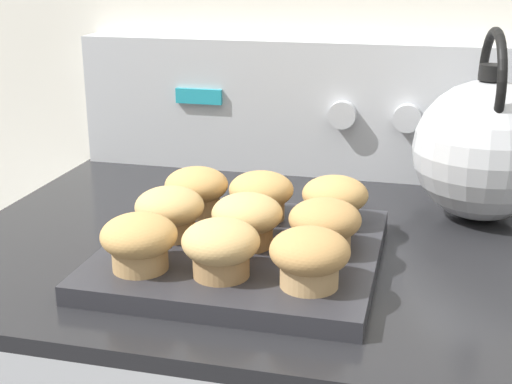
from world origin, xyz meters
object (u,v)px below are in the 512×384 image
(muffin_pan, at_px, (246,253))
(muffin_r2_c1, at_px, (263,194))
(tea_kettle, at_px, (484,148))
(muffin_r1_c1, at_px, (247,219))
(muffin_r0_c0, at_px, (139,241))
(muffin_r0_c2, at_px, (310,256))
(muffin_r2_c0, at_px, (197,189))
(muffin_r2_c2, at_px, (335,199))
(muffin_r0_c1, at_px, (224,247))
(muffin_r1_c2, at_px, (325,224))
(muffin_r1_c0, at_px, (170,211))

(muffin_pan, relative_size, muffin_r2_c1, 3.80)
(muffin_r2_c1, xyz_separation_m, tea_kettle, (0.27, 0.13, 0.04))
(muffin_pan, height_order, muffin_r1_c1, muffin_r1_c1)
(muffin_r0_c0, relative_size, muffin_r0_c2, 1.00)
(muffin_r0_c0, distance_m, tea_kettle, 0.48)
(muffin_r2_c0, height_order, muffin_r2_c2, same)
(muffin_r0_c1, xyz_separation_m, tea_kettle, (0.27, 0.31, 0.04))
(muffin_r0_c1, relative_size, muffin_r2_c0, 1.00)
(muffin_r1_c2, xyz_separation_m, muffin_r2_c0, (-0.18, 0.09, 0.00))
(muffin_r0_c1, xyz_separation_m, muffin_r2_c0, (-0.09, 0.18, 0.00))
(muffin_r1_c1, xyz_separation_m, muffin_r2_c2, (0.09, 0.09, 0.00))
(muffin_r2_c1, bearing_deg, muffin_r0_c0, -116.59)
(muffin_r0_c0, bearing_deg, muffin_pan, 45.24)
(tea_kettle, bearing_deg, muffin_pan, -140.39)
(muffin_r2_c0, bearing_deg, muffin_r2_c1, 0.93)
(muffin_r0_c0, xyz_separation_m, muffin_r0_c2, (0.18, 0.00, 0.00))
(muffin_r0_c0, bearing_deg, muffin_r2_c0, 89.01)
(muffin_r0_c0, relative_size, muffin_r1_c0, 1.00)
(muffin_pan, relative_size, muffin_r2_c2, 3.80)
(muffin_r0_c1, relative_size, muffin_r2_c1, 1.00)
(muffin_r2_c1, bearing_deg, muffin_r1_c1, -88.26)
(muffin_r1_c0, relative_size, muffin_r2_c2, 1.00)
(tea_kettle, bearing_deg, muffin_r0_c2, -119.81)
(muffin_r2_c1, bearing_deg, muffin_r0_c1, -89.58)
(muffin_r1_c2, bearing_deg, muffin_pan, -178.21)
(muffin_r1_c1, bearing_deg, muffin_r2_c0, 135.88)
(muffin_r2_c1, distance_m, muffin_r2_c2, 0.09)
(muffin_r0_c1, height_order, muffin_r0_c2, same)
(muffin_r1_c0, height_order, muffin_r1_c2, same)
(muffin_r2_c1, relative_size, tea_kettle, 0.32)
(muffin_r1_c0, bearing_deg, muffin_r2_c1, 43.48)
(muffin_r1_c1, distance_m, tea_kettle, 0.35)
(muffin_pan, bearing_deg, muffin_r1_c0, 178.95)
(muffin_r1_c0, distance_m, muffin_r2_c1, 0.13)
(muffin_pan, bearing_deg, muffin_r1_c2, 1.79)
(muffin_r1_c2, bearing_deg, muffin_r0_c2, -90.62)
(muffin_r0_c0, distance_m, muffin_r1_c1, 0.13)
(muffin_r0_c2, height_order, muffin_r1_c2, same)
(muffin_r0_c0, xyz_separation_m, muffin_r1_c2, (0.18, 0.10, 0.00))
(muffin_r2_c2, height_order, tea_kettle, tea_kettle)
(muffin_r0_c0, relative_size, muffin_r2_c0, 1.00)
(muffin_r0_c2, bearing_deg, muffin_r1_c1, 134.57)
(muffin_r0_c2, distance_m, muffin_r1_c2, 0.09)
(muffin_r1_c2, bearing_deg, muffin_r2_c1, 136.82)
(muffin_r1_c0, xyz_separation_m, muffin_r2_c0, (0.00, 0.09, 0.00))
(muffin_r2_c1, relative_size, muffin_r2_c2, 1.00)
(muffin_r1_c2, height_order, muffin_r2_c2, same)
(muffin_r0_c0, distance_m, muffin_r2_c1, 0.20)
(muffin_r0_c1, height_order, muffin_r1_c0, same)
(muffin_r0_c2, xyz_separation_m, muffin_r2_c1, (-0.09, 0.18, 0.00))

